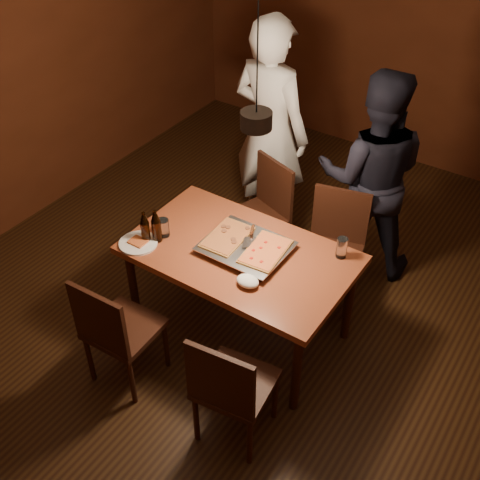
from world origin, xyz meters
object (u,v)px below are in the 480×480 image
Objects in this scene: beer_bottle_a at (145,227)px; chair_near_left at (113,325)px; chair_near_right at (229,383)px; pizza_tray at (246,248)px; chair_far_right at (336,237)px; plate_slice at (138,243)px; beer_bottle_b at (156,226)px; diner_dark at (371,176)px; chair_far_left at (264,204)px; pendant_lamp at (256,119)px; diner_white at (270,132)px; dining_table at (240,260)px.

chair_near_left is at bearing -71.29° from beer_bottle_a.
pizza_tray is (-0.43, 0.82, 0.24)m from chair_near_right.
chair_far_right is at bearing 46.55° from beer_bottle_a.
chair_near_left reaches higher than plate_slice.
chair_near_right is 0.88× the size of pizza_tray.
beer_bottle_a is 0.08m from beer_bottle_b.
diner_dark is (1.01, 1.50, 0.09)m from plate_slice.
beer_bottle_a reaches higher than chair_near_left.
pizza_tray is at bearing 28.22° from plate_slice.
pendant_lamp is (0.42, -0.81, 1.22)m from chair_far_left.
diner_dark is at bearing 76.51° from pizza_tray.
diner_white is at bearing -21.89° from diner_dark.
chair_far_right is 2.15× the size of beer_bottle_a.
dining_table is 2.73× the size of pizza_tray.
chair_near_left is 0.60m from plate_slice.
chair_far_left is at bearing 117.52° from pendant_lamp.
diner_dark is at bearing -108.03° from chair_far_right.
diner_dark reaches higher than beer_bottle_b.
beer_bottle_a is 1.16m from pendant_lamp.
diner_dark reaches higher than pizza_tray.
chair_far_left is 1.77m from chair_near_right.
plate_slice is (-0.64, -0.34, -0.01)m from pizza_tray.
chair_far_right is (0.67, -0.06, 0.00)m from chair_far_left.
chair_near_right is at bearing -26.88° from beer_bottle_a.
chair_near_left is 0.88× the size of pizza_tray.
pizza_tray is (-0.33, -0.72, 0.24)m from chair_far_right.
beer_bottle_b is at bearing 94.02° from diner_white.
diner_white reaches higher than beer_bottle_a.
pendant_lamp reaches higher than beer_bottle_a.
pendant_lamp is at bearing 122.55° from diner_white.
beer_bottle_a is (-0.28, -1.06, 0.33)m from chair_far_left.
chair_near_left is 2.19m from diner_dark.
pizza_tray is 1.28m from diner_white.
beer_bottle_a is at bearing 33.08° from chair_far_right.
diner_white reaches higher than pizza_tray.
chair_far_left is at bearing 84.66° from chair_near_left.
diner_dark is (0.89, 0.00, -0.11)m from diner_white.
plate_slice is at bearing -127.77° from beer_bottle_b.
chair_far_right is at bearing 47.57° from plate_slice.
beer_bottle_b is (-0.53, -0.21, 0.20)m from dining_table.
chair_far_left is 1.19m from plate_slice.
plate_slice is (-0.30, -1.12, 0.22)m from chair_far_left.
beer_bottle_b is (-0.99, 0.58, 0.34)m from chair_near_right.
pendant_lamp is (0.11, -0.00, 1.08)m from dining_table.
diner_dark is at bearing -174.47° from diner_white.
diner_dark is at bearing 55.74° from beer_bottle_a.
diner_white is 1.74× the size of pendant_lamp.
plate_slice is (-0.02, -0.06, -0.11)m from beer_bottle_a.
beer_bottle_a is 0.90× the size of plate_slice.
dining_table is 0.70m from plate_slice.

